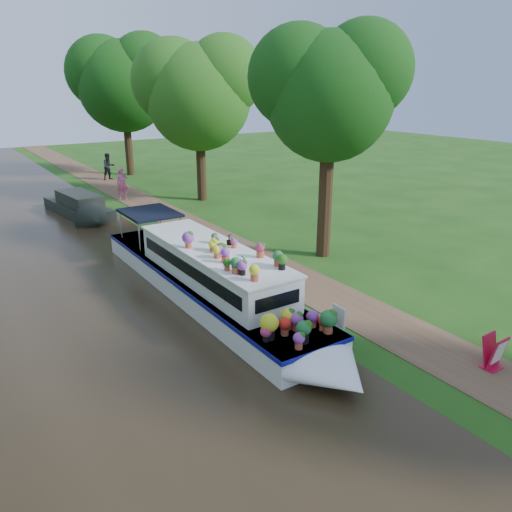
{
  "coord_description": "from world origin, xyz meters",
  "views": [
    {
      "loc": [
        -9.26,
        -11.75,
        6.72
      ],
      "look_at": [
        -0.63,
        1.3,
        1.3
      ],
      "focal_mm": 35.0,
      "sensor_mm": 36.0,
      "label": 1
    }
  ],
  "objects_px": {
    "second_boat": "(80,206)",
    "pedestrian_pink": "(122,184)",
    "sandwich_board": "(494,354)",
    "pedestrian_dark": "(109,167)",
    "plant_boat": "(214,279)"
  },
  "relations": [
    {
      "from": "second_boat",
      "to": "pedestrian_pink",
      "type": "xyz_separation_m",
      "value": [
        3.25,
        2.52,
        0.48
      ]
    },
    {
      "from": "second_boat",
      "to": "pedestrian_dark",
      "type": "distance_m",
      "value": 10.52
    },
    {
      "from": "pedestrian_dark",
      "to": "second_boat",
      "type": "bearing_deg",
      "value": -126.05
    },
    {
      "from": "plant_boat",
      "to": "sandwich_board",
      "type": "distance_m",
      "value": 8.22
    },
    {
      "from": "sandwich_board",
      "to": "pedestrian_dark",
      "type": "xyz_separation_m",
      "value": [
        0.3,
        30.58,
        0.56
      ]
    },
    {
      "from": "sandwich_board",
      "to": "pedestrian_pink",
      "type": "height_order",
      "value": "pedestrian_pink"
    },
    {
      "from": "plant_boat",
      "to": "sandwich_board",
      "type": "height_order",
      "value": "plant_boat"
    },
    {
      "from": "second_boat",
      "to": "pedestrian_pink",
      "type": "relative_size",
      "value": 3.43
    },
    {
      "from": "second_boat",
      "to": "pedestrian_dark",
      "type": "bearing_deg",
      "value": 56.91
    },
    {
      "from": "second_boat",
      "to": "sandwich_board",
      "type": "xyz_separation_m",
      "value": [
        4.35,
        -21.16,
        -0.07
      ]
    },
    {
      "from": "sandwich_board",
      "to": "pedestrian_dark",
      "type": "height_order",
      "value": "pedestrian_dark"
    },
    {
      "from": "second_boat",
      "to": "pedestrian_pink",
      "type": "distance_m",
      "value": 4.14
    },
    {
      "from": "pedestrian_dark",
      "to": "plant_boat",
      "type": "bearing_deg",
      "value": -109.86
    },
    {
      "from": "plant_boat",
      "to": "sandwich_board",
      "type": "relative_size",
      "value": 15.52
    },
    {
      "from": "plant_boat",
      "to": "pedestrian_dark",
      "type": "height_order",
      "value": "plant_boat"
    }
  ]
}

